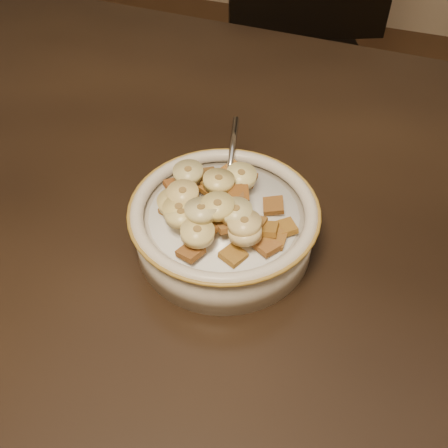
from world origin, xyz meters
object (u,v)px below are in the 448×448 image
(chair, at_px, (288,62))
(table, at_px, (245,230))
(cereal_bowl, at_px, (224,230))
(spoon, at_px, (227,192))

(chair, bearing_deg, table, -104.00)
(table, bearing_deg, cereal_bowl, -100.41)
(table, distance_m, cereal_bowl, 0.06)
(chair, distance_m, spoon, 0.88)
(cereal_bowl, distance_m, spoon, 0.04)
(table, relative_size, chair, 1.39)
(table, height_order, spoon, spoon)
(chair, height_order, cereal_bowl, chair)
(cereal_bowl, height_order, spoon, spoon)
(spoon, bearing_deg, table, -149.70)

